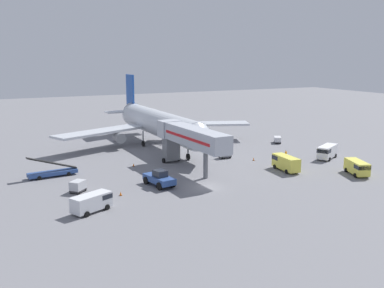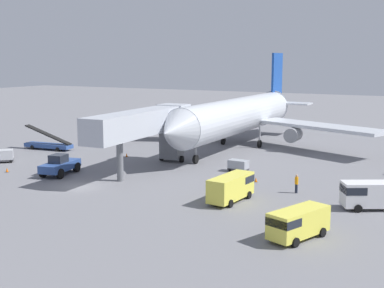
{
  "view_description": "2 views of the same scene",
  "coord_description": "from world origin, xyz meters",
  "px_view_note": "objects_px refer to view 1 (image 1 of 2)",
  "views": [
    {
      "loc": [
        -27.52,
        -52.22,
        17.86
      ],
      "look_at": [
        7.21,
        19.42,
        1.97
      ],
      "focal_mm": 41.34,
      "sensor_mm": 36.0,
      "label": 1
    },
    {
      "loc": [
        33.88,
        -39.07,
        12.68
      ],
      "look_at": [
        2.73,
        18.61,
        1.89
      ],
      "focal_mm": 48.41,
      "sensor_mm": 36.0,
      "label": 2
    }
  ],
  "objects_px": {
    "jet_bridge": "(188,137)",
    "safety_cone_charlie": "(134,165)",
    "ground_crew_worker_foreground": "(286,155)",
    "service_van_near_left": "(92,202)",
    "belt_loader_truck": "(53,172)",
    "service_van_outer_right": "(285,162)",
    "airplane_at_gate": "(157,123)",
    "service_van_mid_center": "(327,151)",
    "baggage_cart_rear_right": "(78,186)",
    "safety_cone_alpha": "(254,159)",
    "safety_cone_bravo": "(121,194)",
    "baggage_cart_mid_right": "(225,154)",
    "baggage_cart_near_center": "(277,139)",
    "service_van_outer_left": "(357,167)",
    "pushback_tug": "(159,178)"
  },
  "relations": [
    {
      "from": "jet_bridge",
      "to": "safety_cone_bravo",
      "type": "xyz_separation_m",
      "value": [
        -13.58,
        -8.1,
        -5.06
      ]
    },
    {
      "from": "jet_bridge",
      "to": "safety_cone_alpha",
      "type": "xyz_separation_m",
      "value": [
        13.02,
        0.84,
        -5.08
      ]
    },
    {
      "from": "belt_loader_truck",
      "to": "service_van_mid_center",
      "type": "distance_m",
      "value": 46.36
    },
    {
      "from": "jet_bridge",
      "to": "baggage_cart_rear_right",
      "type": "xyz_separation_m",
      "value": [
        -18.27,
        -4.2,
        -4.47
      ]
    },
    {
      "from": "service_van_outer_right",
      "to": "baggage_cart_mid_right",
      "type": "distance_m",
      "value": 12.42
    },
    {
      "from": "jet_bridge",
      "to": "ground_crew_worker_foreground",
      "type": "bearing_deg",
      "value": -4.87
    },
    {
      "from": "baggage_cart_rear_right",
      "to": "baggage_cart_mid_right",
      "type": "distance_m",
      "value": 29.04
    },
    {
      "from": "jet_bridge",
      "to": "safety_cone_charlie",
      "type": "bearing_deg",
      "value": 139.77
    },
    {
      "from": "pushback_tug",
      "to": "safety_cone_bravo",
      "type": "distance_m",
      "value": 6.52
    },
    {
      "from": "service_van_outer_left",
      "to": "safety_cone_bravo",
      "type": "height_order",
      "value": "service_van_outer_left"
    },
    {
      "from": "pushback_tug",
      "to": "baggage_cart_near_center",
      "type": "bearing_deg",
      "value": 28.33
    },
    {
      "from": "pushback_tug",
      "to": "safety_cone_bravo",
      "type": "bearing_deg",
      "value": -162.99
    },
    {
      "from": "service_van_mid_center",
      "to": "safety_cone_charlie",
      "type": "xyz_separation_m",
      "value": [
        -32.51,
        9.69,
        -1.09
      ]
    },
    {
      "from": "pushback_tug",
      "to": "service_van_outer_left",
      "type": "bearing_deg",
      "value": -14.83
    },
    {
      "from": "jet_bridge",
      "to": "belt_loader_truck",
      "type": "xyz_separation_m",
      "value": [
        -20.08,
        5.28,
        -4.55
      ]
    },
    {
      "from": "jet_bridge",
      "to": "ground_crew_worker_foreground",
      "type": "distance_m",
      "value": 18.67
    },
    {
      "from": "service_van_mid_center",
      "to": "safety_cone_alpha",
      "type": "xyz_separation_m",
      "value": [
        -12.38,
        4.52,
        -1.09
      ]
    },
    {
      "from": "pushback_tug",
      "to": "safety_cone_alpha",
      "type": "xyz_separation_m",
      "value": [
        20.42,
        7.05,
        -0.82
      ]
    },
    {
      "from": "belt_loader_truck",
      "to": "service_van_outer_left",
      "type": "relative_size",
      "value": 1.36
    },
    {
      "from": "airplane_at_gate",
      "to": "service_van_outer_left",
      "type": "relative_size",
      "value": 7.82
    },
    {
      "from": "baggage_cart_rear_right",
      "to": "jet_bridge",
      "type": "bearing_deg",
      "value": 12.94
    },
    {
      "from": "baggage_cart_near_center",
      "to": "service_van_outer_left",
      "type": "bearing_deg",
      "value": -99.65
    },
    {
      "from": "baggage_cart_rear_right",
      "to": "safety_cone_alpha",
      "type": "xyz_separation_m",
      "value": [
        31.3,
        5.04,
        -0.61
      ]
    },
    {
      "from": "baggage_cart_rear_right",
      "to": "safety_cone_alpha",
      "type": "relative_size",
      "value": 4.85
    },
    {
      "from": "service_van_near_left",
      "to": "ground_crew_worker_foreground",
      "type": "distance_m",
      "value": 37.94
    },
    {
      "from": "airplane_at_gate",
      "to": "jet_bridge",
      "type": "relative_size",
      "value": 2.27
    },
    {
      "from": "service_van_outer_left",
      "to": "baggage_cart_near_center",
      "type": "relative_size",
      "value": 1.88
    },
    {
      "from": "ground_crew_worker_foreground",
      "to": "service_van_near_left",
      "type": "bearing_deg",
      "value": -163.32
    },
    {
      "from": "airplane_at_gate",
      "to": "safety_cone_bravo",
      "type": "distance_m",
      "value": 33.13
    },
    {
      "from": "service_van_outer_right",
      "to": "baggage_cart_mid_right",
      "type": "bearing_deg",
      "value": 110.55
    },
    {
      "from": "belt_loader_truck",
      "to": "service_van_near_left",
      "type": "relative_size",
      "value": 1.42
    },
    {
      "from": "service_van_mid_center",
      "to": "baggage_cart_rear_right",
      "type": "height_order",
      "value": "service_van_mid_center"
    },
    {
      "from": "service_van_mid_center",
      "to": "service_van_near_left",
      "type": "bearing_deg",
      "value": -168.66
    },
    {
      "from": "pushback_tug",
      "to": "service_van_outer_left",
      "type": "xyz_separation_m",
      "value": [
        29.35,
        -7.77,
        0.16
      ]
    },
    {
      "from": "airplane_at_gate",
      "to": "ground_crew_worker_foreground",
      "type": "distance_m",
      "value": 26.95
    },
    {
      "from": "ground_crew_worker_foreground",
      "to": "belt_loader_truck",
      "type": "bearing_deg",
      "value": 169.87
    },
    {
      "from": "baggage_cart_rear_right",
      "to": "airplane_at_gate",
      "type": "bearing_deg",
      "value": 49.35
    },
    {
      "from": "belt_loader_truck",
      "to": "pushback_tug",
      "type": "bearing_deg",
      "value": -42.17
    },
    {
      "from": "airplane_at_gate",
      "to": "safety_cone_bravo",
      "type": "relative_size",
      "value": 78.35
    },
    {
      "from": "airplane_at_gate",
      "to": "service_van_near_left",
      "type": "bearing_deg",
      "value": -122.72
    },
    {
      "from": "airplane_at_gate",
      "to": "safety_cone_alpha",
      "type": "distance_m",
      "value": 22.46
    },
    {
      "from": "service_van_mid_center",
      "to": "service_van_outer_right",
      "type": "distance_m",
      "value": 12.11
    },
    {
      "from": "jet_bridge",
      "to": "service_van_mid_center",
      "type": "height_order",
      "value": "jet_bridge"
    },
    {
      "from": "service_van_mid_center",
      "to": "ground_crew_worker_foreground",
      "type": "distance_m",
      "value": 7.63
    },
    {
      "from": "service_van_outer_right",
      "to": "airplane_at_gate",
      "type": "bearing_deg",
      "value": 111.81
    },
    {
      "from": "jet_bridge",
      "to": "pushback_tug",
      "type": "bearing_deg",
      "value": -139.98
    },
    {
      "from": "pushback_tug",
      "to": "baggage_cart_mid_right",
      "type": "bearing_deg",
      "value": 32.81
    },
    {
      "from": "service_van_mid_center",
      "to": "baggage_cart_rear_right",
      "type": "distance_m",
      "value": 43.68
    },
    {
      "from": "baggage_cart_rear_right",
      "to": "baggage_cart_mid_right",
      "type": "relative_size",
      "value": 1.09
    },
    {
      "from": "safety_cone_alpha",
      "to": "belt_loader_truck",
      "type": "bearing_deg",
      "value": 172.37
    }
  ]
}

